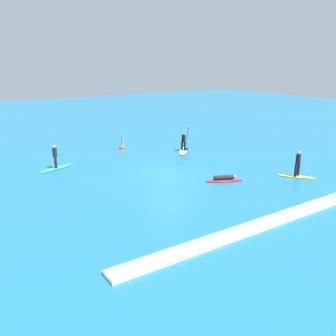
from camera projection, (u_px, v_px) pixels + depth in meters
name	position (u px, v px, depth m)	size (l,w,h in m)	color
ground_plane	(168.00, 175.00, 25.66)	(120.00, 120.00, 0.00)	#1E6B93
surfer_on_red_board	(224.00, 179.00, 24.24)	(2.63, 1.66, 0.41)	red
surfer_on_yellow_board	(297.00, 169.00, 25.00)	(2.03, 2.39, 1.87)	yellow
surfer_on_white_board	(183.00, 147.00, 32.19)	(2.56, 2.77, 2.21)	white
surfer_on_teal_board	(56.00, 163.00, 26.92)	(3.21, 1.78, 1.86)	#33C6CC
marker_buoy	(122.00, 147.00, 33.23)	(0.42, 0.42, 1.32)	#E55119
wave_crest	(272.00, 221.00, 17.99)	(18.04, 0.90, 0.18)	white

